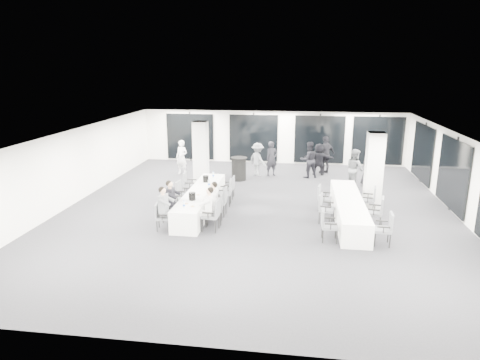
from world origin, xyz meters
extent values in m
cube|color=#242429|center=(0.00, 0.00, -0.01)|extent=(14.00, 16.00, 0.02)
cube|color=white|center=(0.00, 0.00, 2.81)|extent=(14.00, 16.00, 0.02)
cube|color=white|center=(-7.01, 0.00, 1.40)|extent=(0.02, 16.00, 2.80)
cube|color=white|center=(7.01, 0.00, 1.40)|extent=(0.02, 16.00, 2.80)
cube|color=white|center=(0.00, 8.01, 1.40)|extent=(14.00, 0.02, 2.80)
cube|color=white|center=(0.00, -8.01, 1.40)|extent=(14.00, 0.02, 2.80)
cube|color=black|center=(0.00, 7.94, 1.35)|extent=(13.60, 0.06, 2.50)
cube|color=black|center=(6.94, 1.00, 1.35)|extent=(0.06, 14.00, 2.50)
cube|color=silver|center=(-2.80, 3.20, 1.40)|extent=(0.60, 0.60, 2.80)
cube|color=silver|center=(4.20, 1.00, 1.40)|extent=(0.60, 0.60, 2.80)
cube|color=white|center=(-2.02, -0.30, 0.38)|extent=(0.90, 5.00, 0.75)
cube|color=white|center=(3.19, -0.60, 0.38)|extent=(0.90, 5.00, 0.75)
cylinder|color=black|center=(-1.25, 4.16, 0.52)|extent=(0.67, 0.67, 1.05)
cylinder|color=black|center=(-1.25, 4.16, 1.05)|extent=(0.76, 0.76, 0.02)
cube|color=#4D5054|center=(-2.77, -2.35, 0.41)|extent=(0.48, 0.50, 0.07)
cube|color=#4D5054|center=(-2.97, -2.38, 0.66)|extent=(0.12, 0.43, 0.42)
cylinder|color=black|center=(-2.97, -2.19, 0.19)|extent=(0.03, 0.03, 0.38)
cylinder|color=black|center=(-2.92, -2.56, 0.19)|extent=(0.03, 0.03, 0.38)
cylinder|color=black|center=(-2.61, -2.14, 0.19)|extent=(0.03, 0.03, 0.38)
cylinder|color=black|center=(-2.56, -2.50, 0.19)|extent=(0.03, 0.03, 0.38)
cube|color=black|center=(-2.80, -2.12, 0.57)|extent=(0.31, 0.08, 0.04)
cube|color=black|center=(-2.73, -2.57, 0.57)|extent=(0.31, 0.08, 0.04)
cube|color=#4D5054|center=(-2.77, -1.60, 0.41)|extent=(0.51, 0.52, 0.07)
cube|color=#4D5054|center=(-2.96, -1.55, 0.65)|extent=(0.15, 0.42, 0.42)
cylinder|color=black|center=(-2.90, -1.38, 0.19)|extent=(0.03, 0.03, 0.37)
cylinder|color=black|center=(-2.98, -1.73, 0.19)|extent=(0.03, 0.03, 0.37)
cylinder|color=black|center=(-2.55, -1.46, 0.19)|extent=(0.03, 0.03, 0.37)
cylinder|color=black|center=(-2.63, -1.82, 0.19)|extent=(0.03, 0.03, 0.37)
cube|color=black|center=(-2.71, -1.38, 0.56)|extent=(0.31, 0.11, 0.04)
cube|color=black|center=(-2.82, -1.82, 0.56)|extent=(0.31, 0.11, 0.04)
cube|color=#4D5054|center=(-2.77, -0.57, 0.49)|extent=(0.56, 0.58, 0.09)
cube|color=#4D5054|center=(-3.01, -0.59, 0.79)|extent=(0.12, 0.51, 0.50)
cylinder|color=black|center=(-3.01, -0.37, 0.22)|extent=(0.04, 0.04, 0.45)
cylinder|color=black|center=(-2.96, -0.81, 0.22)|extent=(0.04, 0.04, 0.45)
cylinder|color=black|center=(-2.57, -0.33, 0.22)|extent=(0.04, 0.04, 0.45)
cylinder|color=black|center=(-2.52, -0.76, 0.22)|extent=(0.04, 0.04, 0.45)
cube|color=black|center=(-2.80, -0.30, 0.68)|extent=(0.37, 0.08, 0.04)
cube|color=black|center=(-2.74, -0.84, 0.68)|extent=(0.37, 0.08, 0.04)
cube|color=#4D5054|center=(-2.77, 0.16, 0.44)|extent=(0.51, 0.53, 0.08)
cube|color=#4D5054|center=(-2.98, 0.19, 0.71)|extent=(0.12, 0.46, 0.45)
cylinder|color=black|center=(-2.93, 0.39, 0.20)|extent=(0.04, 0.04, 0.40)
cylinder|color=black|center=(-2.99, 0.00, 0.20)|extent=(0.04, 0.04, 0.40)
cylinder|color=black|center=(-2.54, 0.33, 0.20)|extent=(0.04, 0.04, 0.40)
cylinder|color=black|center=(-2.60, -0.06, 0.20)|extent=(0.04, 0.04, 0.40)
cube|color=black|center=(-2.73, 0.41, 0.61)|extent=(0.34, 0.09, 0.04)
cube|color=black|center=(-2.80, -0.08, 0.61)|extent=(0.34, 0.09, 0.04)
cube|color=#4D5054|center=(-2.77, 1.20, 0.48)|extent=(0.53, 0.55, 0.09)
cube|color=#4D5054|center=(-3.00, 1.19, 0.77)|extent=(0.10, 0.50, 0.49)
cylinder|color=black|center=(-3.00, 1.40, 0.22)|extent=(0.04, 0.04, 0.44)
cylinder|color=black|center=(-2.97, 0.97, 0.22)|extent=(0.04, 0.04, 0.44)
cylinder|color=black|center=(-2.57, 1.43, 0.22)|extent=(0.04, 0.04, 0.44)
cylinder|color=black|center=(-2.54, 1.00, 0.22)|extent=(0.04, 0.04, 0.44)
cube|color=black|center=(-2.78, 1.47, 0.67)|extent=(0.37, 0.07, 0.04)
cube|color=black|center=(-2.75, 0.93, 0.67)|extent=(0.37, 0.07, 0.04)
cube|color=#4D5054|center=(-1.27, -2.19, 0.49)|extent=(0.54, 0.56, 0.09)
cube|color=#4D5054|center=(-1.03, -2.21, 0.79)|extent=(0.10, 0.51, 0.50)
cylinder|color=black|center=(-1.06, -2.42, 0.22)|extent=(0.04, 0.04, 0.45)
cylinder|color=black|center=(-1.03, -1.99, 0.22)|extent=(0.04, 0.04, 0.45)
cylinder|color=black|center=(-1.50, -2.39, 0.22)|extent=(0.04, 0.04, 0.45)
cylinder|color=black|center=(-1.47, -1.96, 0.22)|extent=(0.04, 0.04, 0.45)
cube|color=black|center=(-1.28, -2.46, 0.68)|extent=(0.37, 0.07, 0.04)
cube|color=black|center=(-1.25, -1.92, 0.68)|extent=(0.37, 0.07, 0.04)
cube|color=#4D5054|center=(-1.27, -1.54, 0.49)|extent=(0.57, 0.59, 0.09)
cube|color=#4D5054|center=(-1.03, -1.51, 0.79)|extent=(0.13, 0.51, 0.51)
cylinder|color=black|center=(-1.02, -1.73, 0.23)|extent=(0.04, 0.04, 0.45)
cylinder|color=black|center=(-1.08, -1.29, 0.23)|extent=(0.04, 0.04, 0.45)
cylinder|color=black|center=(-1.46, -1.78, 0.23)|extent=(0.04, 0.04, 0.45)
cylinder|color=black|center=(-1.51, -1.35, 0.23)|extent=(0.04, 0.04, 0.45)
cube|color=black|center=(-1.23, -1.81, 0.68)|extent=(0.38, 0.09, 0.04)
cube|color=black|center=(-1.30, -1.27, 0.68)|extent=(0.38, 0.09, 0.04)
cube|color=#4D5054|center=(-1.27, -0.73, 0.48)|extent=(0.49, 0.52, 0.08)
cube|color=#4D5054|center=(-1.03, -0.73, 0.76)|extent=(0.07, 0.49, 0.49)
cylinder|color=black|center=(-1.06, -0.95, 0.22)|extent=(0.04, 0.04, 0.44)
cylinder|color=black|center=(-1.05, -0.52, 0.22)|extent=(0.04, 0.04, 0.44)
cylinder|color=black|center=(-1.48, -0.94, 0.22)|extent=(0.04, 0.04, 0.44)
cylinder|color=black|center=(-1.48, -0.52, 0.22)|extent=(0.04, 0.04, 0.44)
cube|color=black|center=(-1.27, -1.00, 0.66)|extent=(0.36, 0.05, 0.04)
cube|color=black|center=(-1.26, -0.47, 0.66)|extent=(0.36, 0.05, 0.04)
cube|color=#4D5054|center=(-1.27, 0.41, 0.47)|extent=(0.53, 0.55, 0.08)
cube|color=#4D5054|center=(-1.03, 0.43, 0.76)|extent=(0.11, 0.49, 0.48)
cylinder|color=black|center=(-1.04, 0.22, 0.22)|extent=(0.04, 0.04, 0.43)
cylinder|color=black|center=(-1.07, 0.64, 0.22)|extent=(0.04, 0.04, 0.43)
cylinder|color=black|center=(-1.46, 0.18, 0.22)|extent=(0.04, 0.04, 0.43)
cylinder|color=black|center=(-1.49, 0.60, 0.22)|extent=(0.04, 0.04, 0.43)
cube|color=black|center=(-1.24, 0.15, 0.65)|extent=(0.36, 0.07, 0.04)
cube|color=black|center=(-1.29, 0.67, 0.65)|extent=(0.36, 0.07, 0.04)
cube|color=#4D5054|center=(-1.27, 1.32, 0.42)|extent=(0.44, 0.46, 0.07)
cube|color=#4D5054|center=(-1.06, 1.32, 0.67)|extent=(0.07, 0.43, 0.43)
cylinder|color=black|center=(-1.07, 1.13, 0.19)|extent=(0.03, 0.03, 0.38)
cylinder|color=black|center=(-1.08, 1.51, 0.19)|extent=(0.03, 0.03, 0.38)
cylinder|color=black|center=(-1.45, 1.12, 0.19)|extent=(0.03, 0.03, 0.38)
cylinder|color=black|center=(-1.46, 1.50, 0.19)|extent=(0.03, 0.03, 0.38)
cube|color=black|center=(-1.26, 1.08, 0.58)|extent=(0.32, 0.05, 0.04)
cube|color=black|center=(-1.27, 1.55, 0.58)|extent=(0.32, 0.05, 0.04)
cube|color=#4D5054|center=(2.44, -2.54, 0.46)|extent=(0.48, 0.50, 0.08)
cube|color=#4D5054|center=(2.22, -2.54, 0.74)|extent=(0.07, 0.47, 0.47)
cylinder|color=black|center=(2.24, -2.34, 0.21)|extent=(0.04, 0.04, 0.42)
cylinder|color=black|center=(2.24, -2.75, 0.21)|extent=(0.04, 0.04, 0.42)
cylinder|color=black|center=(2.65, -2.33, 0.21)|extent=(0.04, 0.04, 0.42)
cylinder|color=black|center=(2.65, -2.74, 0.21)|extent=(0.04, 0.04, 0.42)
cube|color=black|center=(2.44, -2.28, 0.63)|extent=(0.35, 0.05, 0.04)
cube|color=black|center=(2.45, -2.79, 0.63)|extent=(0.35, 0.05, 0.04)
cube|color=#4D5054|center=(2.44, -0.99, 0.47)|extent=(0.57, 0.59, 0.08)
cube|color=#4D5054|center=(2.22, -0.94, 0.75)|extent=(0.16, 0.48, 0.48)
cylinder|color=black|center=(2.29, -0.74, 0.21)|extent=(0.04, 0.04, 0.43)
cylinder|color=black|center=(2.20, -1.14, 0.21)|extent=(0.04, 0.04, 0.43)
cylinder|color=black|center=(2.69, -0.83, 0.21)|extent=(0.04, 0.04, 0.43)
cylinder|color=black|center=(2.60, -1.23, 0.21)|extent=(0.04, 0.04, 0.43)
cube|color=black|center=(2.50, -0.73, 0.64)|extent=(0.35, 0.12, 0.04)
cube|color=black|center=(2.39, -1.24, 0.64)|extent=(0.35, 0.12, 0.04)
cube|color=#4D5054|center=(2.44, 0.31, 0.44)|extent=(0.53, 0.54, 0.08)
cube|color=#4D5054|center=(2.23, 0.35, 0.71)|extent=(0.14, 0.45, 0.45)
cylinder|color=black|center=(2.29, 0.54, 0.20)|extent=(0.04, 0.04, 0.40)
cylinder|color=black|center=(2.22, 0.15, 0.20)|extent=(0.04, 0.04, 0.40)
cylinder|color=black|center=(2.67, 0.47, 0.20)|extent=(0.04, 0.04, 0.40)
cylinder|color=black|center=(2.60, 0.08, 0.20)|extent=(0.04, 0.04, 0.40)
cube|color=black|center=(2.49, 0.55, 0.61)|extent=(0.33, 0.10, 0.04)
cube|color=black|center=(2.40, 0.07, 0.61)|extent=(0.33, 0.10, 0.04)
cube|color=#4D5054|center=(3.94, -2.62, 0.47)|extent=(0.51, 0.53, 0.08)
cube|color=#4D5054|center=(4.17, -2.63, 0.75)|extent=(0.09, 0.48, 0.48)
cylinder|color=black|center=(4.14, -2.84, 0.21)|extent=(0.04, 0.04, 0.43)
cylinder|color=black|center=(4.17, -2.42, 0.21)|extent=(0.04, 0.04, 0.43)
cylinder|color=black|center=(3.72, -2.81, 0.21)|extent=(0.04, 0.04, 0.43)
cylinder|color=black|center=(3.75, -2.39, 0.21)|extent=(0.04, 0.04, 0.43)
cube|color=black|center=(3.93, -2.88, 0.65)|extent=(0.36, 0.07, 0.04)
cube|color=black|center=(3.96, -2.36, 0.65)|extent=(0.36, 0.07, 0.04)
cube|color=#4D5054|center=(3.94, -1.13, 0.48)|extent=(0.59, 0.61, 0.09)
cube|color=#4D5054|center=(4.17, -1.18, 0.77)|extent=(0.17, 0.50, 0.49)
cylinder|color=black|center=(4.11, -1.39, 0.22)|extent=(0.04, 0.04, 0.44)
cylinder|color=black|center=(4.20, -0.97, 0.22)|extent=(0.04, 0.04, 0.44)
cylinder|color=black|center=(3.69, -1.30, 0.22)|extent=(0.04, 0.04, 0.44)
cylinder|color=black|center=(3.78, -0.88, 0.22)|extent=(0.04, 0.04, 0.44)
cube|color=black|center=(3.89, -1.40, 0.67)|extent=(0.37, 0.12, 0.04)
cube|color=black|center=(4.00, -0.87, 0.67)|extent=(0.37, 0.12, 0.04)
cube|color=#4D5054|center=(3.94, 0.27, 0.46)|extent=(0.55, 0.56, 0.08)
cube|color=#4D5054|center=(4.16, 0.23, 0.73)|extent=(0.14, 0.47, 0.47)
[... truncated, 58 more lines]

